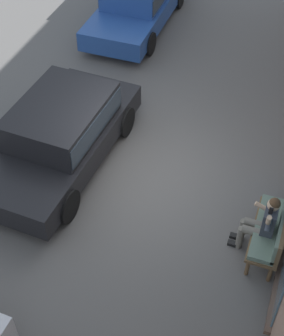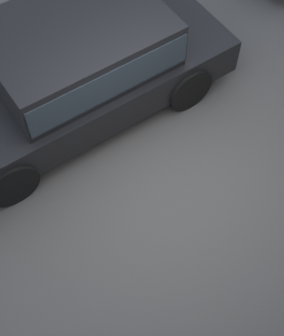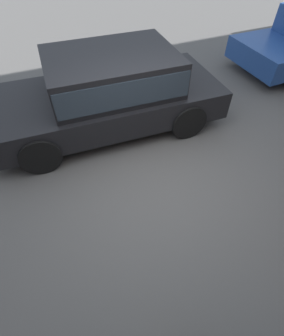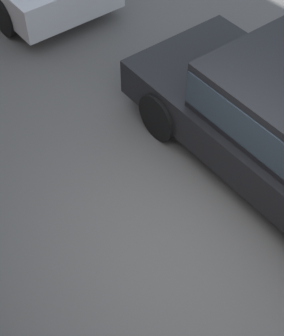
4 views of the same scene
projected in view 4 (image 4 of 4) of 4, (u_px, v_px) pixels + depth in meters
name	position (u px, v px, depth m)	size (l,w,h in m)	color
ground_plane	(194.00, 242.00, 5.98)	(60.00, 60.00, 0.00)	#565451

